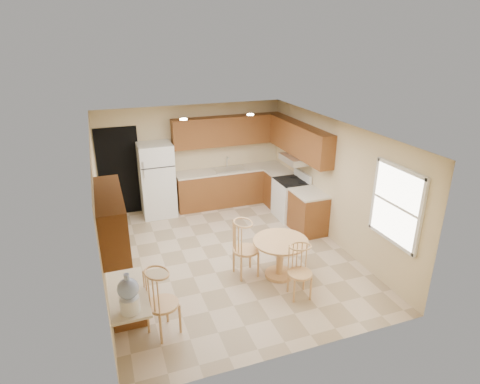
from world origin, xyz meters
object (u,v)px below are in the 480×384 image
object	(u,v)px
water_crock	(129,295)
chair_desk	(163,300)
stove	(291,198)
chair_table_a	(248,246)
dining_table	(280,253)
refrigerator	(157,180)
chair_table_b	(303,270)

from	to	relation	value
water_crock	chair_desk	bearing A→B (deg)	31.57
stove	water_crock	bearing A→B (deg)	-139.94
chair_table_a	chair_desk	size ratio (longest dim) A/B	1.01
dining_table	chair_table_a	distance (m)	0.59
dining_table	chair_table_a	world-z (taller)	chair_table_a
stove	dining_table	bearing A→B (deg)	-120.81
refrigerator	chair_desk	distance (m)	4.29
chair_table_a	water_crock	world-z (taller)	water_crock
refrigerator	water_crock	distance (m)	4.64
chair_desk	dining_table	bearing A→B (deg)	87.32
refrigerator	dining_table	bearing A→B (deg)	-64.84
water_crock	dining_table	bearing A→B (deg)	23.39
chair_table_b	chair_desk	distance (m)	2.24
water_crock	chair_table_b	bearing A→B (deg)	8.55
stove	chair_table_a	xyz separation A→B (m)	(-1.84, -2.01, 0.17)
stove	chair_table_b	bearing A→B (deg)	-113.14
refrigerator	chair_table_b	world-z (taller)	refrigerator
chair_desk	water_crock	distance (m)	0.66
chair_desk	refrigerator	bearing A→B (deg)	147.72
chair_table_a	refrigerator	bearing A→B (deg)	-166.64
dining_table	chair_table_b	bearing A→B (deg)	-86.12
refrigerator	stove	bearing A→B (deg)	-22.99
stove	dining_table	distance (m)	2.51
chair_table_a	chair_table_b	world-z (taller)	chair_table_a
stove	chair_table_b	distance (m)	3.15
chair_table_b	water_crock	size ratio (longest dim) A/B	1.64
chair_table_b	dining_table	bearing A→B (deg)	-79.75
chair_table_a	chair_desk	xyz separation A→B (m)	(-1.64, -1.01, -0.01)
dining_table	chair_table_a	size ratio (longest dim) A/B	0.92
water_crock	chair_table_a	bearing A→B (deg)	31.73
stove	chair_table_b	xyz separation A→B (m)	(-1.24, -2.90, 0.08)
refrigerator	chair_table_a	distance (m)	3.40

